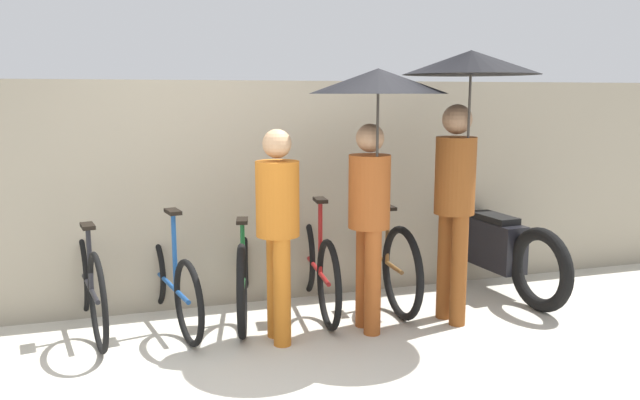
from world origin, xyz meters
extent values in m
plane|color=beige|center=(0.00, 0.00, 0.00)|extent=(30.00, 30.00, 0.00)
cube|color=gray|center=(0.00, 1.78, 0.98)|extent=(11.60, 0.12, 1.95)
torus|color=black|center=(-1.32, 1.91, 0.37)|extent=(0.17, 0.73, 0.73)
torus|color=black|center=(-1.15, 0.97, 0.37)|extent=(0.17, 0.73, 0.73)
cylinder|color=black|center=(-1.23, 1.44, 0.37)|extent=(0.20, 0.95, 0.04)
cylinder|color=black|center=(-1.20, 1.28, 0.61)|extent=(0.04, 0.04, 0.49)
cube|color=black|center=(-1.20, 1.28, 0.87)|extent=(0.12, 0.21, 0.03)
cylinder|color=black|center=(-1.32, 1.91, 0.66)|extent=(0.04, 0.04, 0.59)
cylinder|color=black|center=(-1.32, 1.91, 0.96)|extent=(0.44, 0.11, 0.03)
torus|color=black|center=(-0.72, 1.90, 0.32)|extent=(0.17, 0.64, 0.65)
torus|color=black|center=(-0.52, 0.90, 0.32)|extent=(0.17, 0.64, 0.65)
cylinder|color=#19478C|center=(-0.62, 1.40, 0.32)|extent=(0.24, 1.00, 0.04)
cylinder|color=#19478C|center=(-0.58, 1.23, 0.63)|extent=(0.04, 0.04, 0.61)
cube|color=black|center=(-0.58, 1.23, 0.95)|extent=(0.13, 0.21, 0.03)
cylinder|color=#19478C|center=(-0.72, 1.90, 0.66)|extent=(0.04, 0.04, 0.68)
cylinder|color=#19478C|center=(-0.72, 1.90, 1.00)|extent=(0.44, 0.11, 0.03)
torus|color=black|center=(0.11, 1.98, 0.36)|extent=(0.21, 0.72, 0.73)
torus|color=black|center=(-0.11, 0.94, 0.36)|extent=(0.21, 0.72, 0.73)
cylinder|color=#19662D|center=(0.00, 1.46, 0.36)|extent=(0.26, 1.05, 0.04)
cylinder|color=#19662D|center=(-0.04, 1.28, 0.59)|extent=(0.04, 0.04, 0.46)
cube|color=black|center=(-0.04, 1.28, 0.84)|extent=(0.13, 0.21, 0.03)
cylinder|color=#19662D|center=(0.11, 1.98, 0.72)|extent=(0.04, 0.04, 0.71)
cylinder|color=#19662D|center=(0.11, 1.98, 1.08)|extent=(0.44, 0.12, 0.03)
torus|color=black|center=(0.66, 1.88, 0.36)|extent=(0.12, 0.72, 0.72)
torus|color=black|center=(0.57, 0.90, 0.36)|extent=(0.12, 0.72, 0.72)
cylinder|color=maroon|center=(0.62, 1.39, 0.36)|extent=(0.13, 0.98, 0.04)
cylinder|color=maroon|center=(0.60, 1.22, 0.66)|extent=(0.04, 0.04, 0.61)
cube|color=black|center=(0.60, 1.22, 0.98)|extent=(0.11, 0.21, 0.03)
cylinder|color=maroon|center=(0.66, 1.88, 0.69)|extent=(0.04, 0.04, 0.65)
cylinder|color=maroon|center=(0.66, 1.88, 1.01)|extent=(0.44, 0.07, 0.03)
torus|color=black|center=(1.25, 1.96, 0.39)|extent=(0.09, 0.78, 0.78)
torus|color=black|center=(1.22, 0.94, 0.39)|extent=(0.09, 0.78, 0.78)
cylinder|color=brown|center=(1.23, 1.45, 0.39)|extent=(0.07, 1.02, 0.04)
cylinder|color=brown|center=(1.23, 1.27, 0.63)|extent=(0.04, 0.04, 0.47)
cube|color=black|center=(1.23, 1.27, 0.88)|extent=(0.10, 0.20, 0.03)
cylinder|color=brown|center=(1.25, 1.96, 0.71)|extent=(0.04, 0.04, 0.63)
cylinder|color=brown|center=(1.25, 1.96, 1.02)|extent=(0.44, 0.04, 0.03)
cylinder|color=#C66B1E|center=(0.13, 0.87, 0.41)|extent=(0.13, 0.13, 0.81)
cylinder|color=#C66B1E|center=(0.14, 0.69, 0.41)|extent=(0.13, 0.13, 0.81)
cylinder|color=#C66B1E|center=(0.14, 0.78, 1.09)|extent=(0.32, 0.32, 0.55)
sphere|color=tan|center=(0.14, 0.78, 1.49)|extent=(0.21, 0.21, 0.21)
cylinder|color=#9E4C1E|center=(0.85, 0.87, 0.41)|extent=(0.13, 0.13, 0.83)
cylinder|color=#9E4C1E|center=(0.86, 0.69, 0.41)|extent=(0.13, 0.13, 0.83)
cylinder|color=#9E4C1E|center=(0.86, 0.78, 1.11)|extent=(0.32, 0.32, 0.56)
sphere|color=tan|center=(0.86, 0.78, 1.51)|extent=(0.21, 0.21, 0.21)
cylinder|color=#332D28|center=(0.86, 0.64, 1.49)|extent=(0.02, 0.02, 0.70)
cone|color=black|center=(0.86, 0.64, 1.93)|extent=(1.01, 1.01, 0.18)
cylinder|color=brown|center=(1.56, 0.85, 0.45)|extent=(0.13, 0.13, 0.90)
cylinder|color=brown|center=(1.59, 0.67, 0.45)|extent=(0.13, 0.13, 0.90)
cylinder|color=brown|center=(1.57, 0.76, 1.20)|extent=(0.32, 0.32, 0.61)
sphere|color=#997051|center=(1.57, 0.76, 1.65)|extent=(0.23, 0.23, 0.23)
cylinder|color=#332D28|center=(1.59, 0.62, 1.61)|extent=(0.02, 0.02, 0.75)
cone|color=black|center=(1.59, 0.62, 2.07)|extent=(1.03, 1.03, 0.18)
torus|color=black|center=(2.31, 2.05, 0.36)|extent=(0.17, 0.73, 0.73)
torus|color=black|center=(2.42, 0.76, 0.36)|extent=(0.17, 0.73, 0.73)
cube|color=black|center=(2.37, 1.41, 0.44)|extent=(0.30, 0.73, 0.44)
cube|color=black|center=(2.37, 1.41, 0.69)|extent=(0.26, 0.52, 0.06)
cylinder|color=#B2B2B7|center=(2.31, 2.05, 0.91)|extent=(0.58, 0.08, 0.03)
camera|label=1|loc=(-0.90, -3.58, 1.84)|focal=35.00mm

